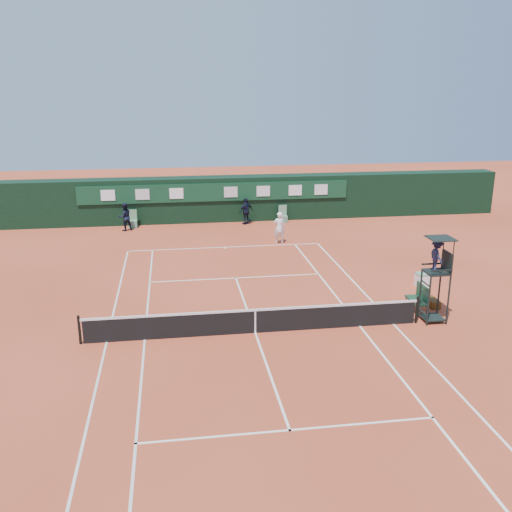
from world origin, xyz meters
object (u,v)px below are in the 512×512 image
at_px(player, 279,228).
at_px(tennis_net, 255,320).
at_px(player_bench, 420,297).
at_px(cooler, 422,280).
at_px(umpire_chair, 437,262).

bearing_deg(player, tennis_net, 73.48).
distance_m(player_bench, player, 11.74).
bearing_deg(player_bench, cooler, 63.42).
distance_m(player_bench, cooler, 3.10).
xyz_separation_m(tennis_net, umpire_chair, (7.10, 0.09, 1.95)).
xyz_separation_m(umpire_chair, player, (-3.85, 12.21, -1.52)).
bearing_deg(cooler, tennis_net, -154.85).
relative_size(player_bench, cooler, 1.86).
bearing_deg(player_bench, umpire_chair, -86.89).
xyz_separation_m(cooler, player, (-5.17, 8.34, 0.62)).
bearing_deg(player, cooler, 120.09).
distance_m(tennis_net, umpire_chair, 7.37).
distance_m(cooler, player, 9.84).
distance_m(tennis_net, player_bench, 7.14).
xyz_separation_m(player_bench, cooler, (1.38, 2.76, -0.27)).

